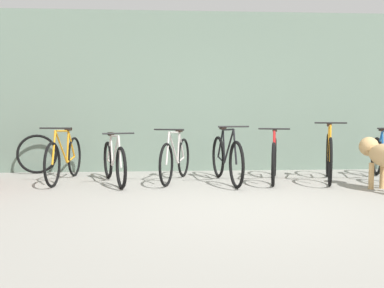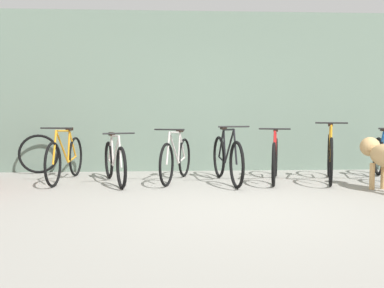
{
  "view_description": "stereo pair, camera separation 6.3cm",
  "coord_description": "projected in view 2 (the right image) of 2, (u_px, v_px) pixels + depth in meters",
  "views": [
    {
      "loc": [
        -0.97,
        -5.0,
        1.13
      ],
      "look_at": [
        -0.56,
        1.04,
        0.65
      ],
      "focal_mm": 42.0,
      "sensor_mm": 36.0,
      "label": 1
    },
    {
      "loc": [
        -0.91,
        -5.0,
        1.13
      ],
      "look_at": [
        -0.56,
        1.04,
        0.65
      ],
      "focal_mm": 42.0,
      "sensor_mm": 36.0,
      "label": 2
    }
  ],
  "objects": [
    {
      "name": "spare_tire_right",
      "position": [
        39.0,
        154.0,
        7.8
      ],
      "size": [
        0.67,
        0.2,
        0.68
      ],
      "rotation": [
        0.0,
        0.0,
        0.23
      ],
      "color": "black",
      "rests_on": "ground"
    },
    {
      "name": "bicycle_1",
      "position": [
        115.0,
        162.0,
        6.78
      ],
      "size": [
        0.59,
        1.57,
        0.79
      ],
      "rotation": [
        0.0,
        0.0,
        -1.28
      ],
      "color": "black",
      "rests_on": "ground"
    },
    {
      "name": "stray_dog",
      "position": [
        384.0,
        155.0,
        6.16
      ],
      "size": [
        0.45,
        1.19,
        0.72
      ],
      "rotation": [
        0.0,
        0.0,
        1.74
      ],
      "color": "tan",
      "rests_on": "ground"
    },
    {
      "name": "bicycle_2",
      "position": [
        176.0,
        159.0,
        6.96
      ],
      "size": [
        0.59,
        1.54,
        0.83
      ],
      "rotation": [
        0.0,
        0.0,
        -1.88
      ],
      "color": "black",
      "rests_on": "ground"
    },
    {
      "name": "bicycle_5",
      "position": [
        330.0,
        157.0,
        6.96
      ],
      "size": [
        0.62,
        1.6,
        0.93
      ],
      "rotation": [
        0.0,
        0.0,
        -1.9
      ],
      "color": "black",
      "rests_on": "ground"
    },
    {
      "name": "bicycle_4",
      "position": [
        275.0,
        159.0,
        6.98
      ],
      "size": [
        0.56,
        1.6,
        0.84
      ],
      "rotation": [
        0.0,
        0.0,
        -1.84
      ],
      "color": "black",
      "rests_on": "ground"
    },
    {
      "name": "bicycle_0",
      "position": [
        65.0,
        158.0,
        6.97
      ],
      "size": [
        0.46,
        1.72,
        0.86
      ],
      "rotation": [
        0.0,
        0.0,
        -1.67
      ],
      "color": "black",
      "rests_on": "ground"
    },
    {
      "name": "bicycle_3",
      "position": [
        227.0,
        159.0,
        6.85
      ],
      "size": [
        0.46,
        1.71,
        0.88
      ],
      "rotation": [
        0.0,
        0.0,
        -1.45
      ],
      "color": "black",
      "rests_on": "ground"
    },
    {
      "name": "shop_wall_back",
      "position": [
        216.0,
        92.0,
        8.15
      ],
      "size": [
        8.35,
        0.2,
        2.85
      ],
      "color": "slate",
      "rests_on": "ground"
    },
    {
      "name": "ground_plane",
      "position": [
        246.0,
        208.0,
        5.12
      ],
      "size": [
        60.0,
        60.0,
        0.0
      ],
      "primitive_type": "plane",
      "color": "gray"
    }
  ]
}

